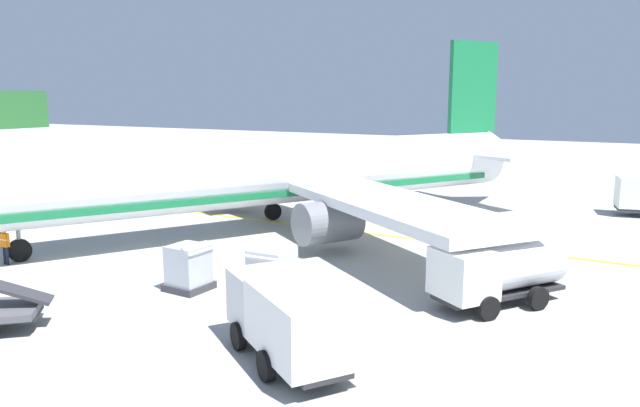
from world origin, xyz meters
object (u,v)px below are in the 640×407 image
object	(u,v)px
airliner_foreground	(278,174)
service_truck_pushback	(288,316)
crew_loader_left	(5,243)
service_truck_catering	(497,271)
cargo_container_far	(483,242)
cargo_container_near	(189,268)
crew_marshaller	(443,210)
cargo_container_mid	(272,270)

from	to	relation	value
airliner_foreground	service_truck_pushback	distance (m)	18.76
crew_loader_left	service_truck_catering	bearing A→B (deg)	-75.32
service_truck_catering	cargo_container_far	size ratio (longest dim) A/B	2.36
service_truck_pushback	cargo_container_near	bearing A→B (deg)	62.71
cargo_container_near	crew_marshaller	world-z (taller)	cargo_container_near
service_truck_catering	cargo_container_near	bearing A→B (deg)	110.56
service_truck_pushback	cargo_container_mid	size ratio (longest dim) A/B	2.94
cargo_container_far	crew_marshaller	size ratio (longest dim) A/B	1.45
crew_marshaller	service_truck_catering	bearing A→B (deg)	-154.44
cargo_container_near	crew_loader_left	xyz separation A→B (m)	(-1.38, 10.31, 0.09)
airliner_foreground	service_truck_pushback	xyz separation A→B (m)	(-15.44, -10.47, -1.95)
service_truck_catering	cargo_container_mid	bearing A→B (deg)	108.03
cargo_container_near	crew_marshaller	distance (m)	18.52
cargo_container_near	cargo_container_mid	xyz separation A→B (m)	(1.59, -3.09, -0.06)
cargo_container_near	cargo_container_far	xyz separation A→B (m)	(10.42, -9.62, -0.00)
cargo_container_near	cargo_container_far	world-z (taller)	cargo_container_far
airliner_foreground	service_truck_catering	bearing A→B (deg)	-116.20
cargo_container_near	crew_loader_left	world-z (taller)	cargo_container_near
service_truck_catering	cargo_container_far	world-z (taller)	service_truck_catering
airliner_foreground	cargo_container_far	distance (m)	13.09
service_truck_catering	cargo_container_far	bearing A→B (deg)	18.68
crew_marshaller	crew_loader_left	size ratio (longest dim) A/B	0.91
cargo_container_far	crew_marshaller	world-z (taller)	cargo_container_far
service_truck_catering	cargo_container_far	xyz separation A→B (m)	(6.05, 2.04, -0.43)
airliner_foreground	crew_loader_left	size ratio (longest dim) A/B	21.15
airliner_foreground	crew_marshaller	distance (m)	10.69
cargo_container_far	crew_loader_left	world-z (taller)	cargo_container_far
cargo_container_mid	crew_marshaller	world-z (taller)	cargo_container_mid
service_truck_catering	cargo_container_near	xyz separation A→B (m)	(-4.38, 11.67, -0.43)
crew_marshaller	cargo_container_far	bearing A→B (deg)	-149.30
service_truck_pushback	cargo_container_far	xyz separation A→B (m)	(14.18, -2.34, -0.48)
cargo_container_far	crew_marshaller	distance (m)	8.52
service_truck_catering	service_truck_pushback	bearing A→B (deg)	151.68
service_truck_catering	crew_marshaller	bearing A→B (deg)	25.56
service_truck_pushback	cargo_container_mid	bearing A→B (deg)	38.11
cargo_container_mid	crew_loader_left	size ratio (longest dim) A/B	1.09
crew_loader_left	airliner_foreground	bearing A→B (deg)	-28.62
service_truck_catering	crew_marshaller	world-z (taller)	service_truck_catering
service_truck_catering	service_truck_pushback	size ratio (longest dim) A/B	0.97
service_truck_catering	crew_loader_left	world-z (taller)	service_truck_catering
service_truck_pushback	airliner_foreground	bearing A→B (deg)	34.13
service_truck_catering	service_truck_pushback	xyz separation A→B (m)	(-8.14, 4.38, 0.05)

